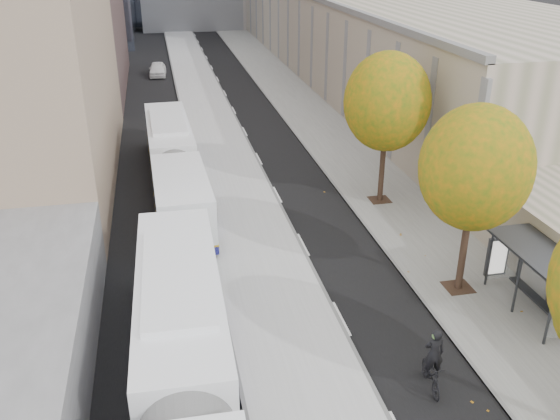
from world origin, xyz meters
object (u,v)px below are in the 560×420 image
object	(u,v)px
bus_shelter	(544,261)
bus_far	(174,164)
cyclist	(432,367)
bus_near	(186,402)
distant_car	(158,69)

from	to	relation	value
bus_shelter	bus_far	distance (m)	19.64
cyclist	bus_far	bearing A→B (deg)	118.84
bus_shelter	bus_near	size ratio (longest dim) A/B	0.24
bus_far	cyclist	size ratio (longest dim) A/B	7.75
bus_near	bus_shelter	bearing A→B (deg)	18.01
bus_shelter	bus_far	size ratio (longest dim) A/B	0.25
bus_shelter	distant_car	distance (m)	47.67
bus_shelter	distant_car	xyz separation A→B (m)	(-13.17, 45.79, -1.49)
bus_far	distant_car	size ratio (longest dim) A/B	4.25
bus_near	distant_car	distance (m)	49.85
bus_shelter	bus_near	xyz separation A→B (m)	(-13.35, -4.05, -0.49)
bus_near	cyclist	distance (m)	7.75
bus_far	distant_car	bearing A→B (deg)	89.07
bus_shelter	bus_near	distance (m)	13.96
bus_near	cyclist	bearing A→B (deg)	8.06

